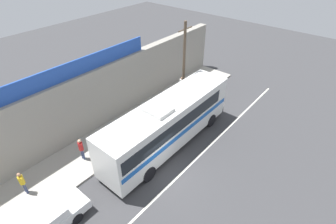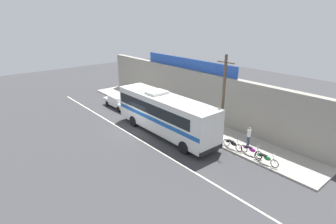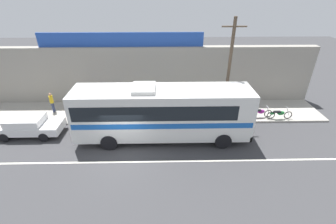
{
  "view_description": "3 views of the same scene",
  "coord_description": "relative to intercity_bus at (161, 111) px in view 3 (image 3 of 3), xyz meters",
  "views": [
    {
      "loc": [
        -8.49,
        -7.39,
        12.82
      ],
      "look_at": [
        3.7,
        2.78,
        1.64
      ],
      "focal_mm": 27.6,
      "sensor_mm": 36.0,
      "label": 1
    },
    {
      "loc": [
        19.71,
        -12.43,
        10.25
      ],
      "look_at": [
        2.28,
        2.12,
        1.98
      ],
      "focal_mm": 28.73,
      "sensor_mm": 36.0,
      "label": 2
    },
    {
      "loc": [
        2.49,
        -11.57,
        9.31
      ],
      "look_at": [
        2.78,
        2.73,
        1.39
      ],
      "focal_mm": 25.18,
      "sensor_mm": 36.0,
      "label": 3
    }
  ],
  "objects": [
    {
      "name": "storefront_billboard",
      "position": [
        -3.15,
        5.71,
        3.28
      ],
      "size": [
        12.98,
        0.12,
        1.1
      ],
      "primitive_type": "cube",
      "color": "#234CAD",
      "rests_on": "storefront_facade"
    },
    {
      "name": "pedestrian_far_right",
      "position": [
        -8.68,
        3.61,
        -0.98
      ],
      "size": [
        0.3,
        0.48,
        1.63
      ],
      "color": "navy",
      "rests_on": "sidewalk_slab"
    },
    {
      "name": "motorcycle_orange",
      "position": [
        7.51,
        2.37,
        -1.5
      ],
      "size": [
        1.92,
        0.56,
        0.94
      ],
      "color": "black",
      "rests_on": "sidewalk_slab"
    },
    {
      "name": "utility_pole",
      "position": [
        4.66,
        2.21,
        1.87
      ],
      "size": [
        1.6,
        0.22,
        7.32
      ],
      "color": "brown",
      "rests_on": "sidewalk_slab"
    },
    {
      "name": "parked_car",
      "position": [
        -9.12,
        0.59,
        -1.33
      ],
      "size": [
        4.47,
        1.85,
        1.37
      ],
      "color": "silver",
      "rests_on": "ground_plane"
    },
    {
      "name": "motorcycle_red",
      "position": [
        5.95,
        2.14,
        -1.5
      ],
      "size": [
        1.84,
        0.56,
        0.94
      ],
      "color": "black",
      "rests_on": "sidewalk_slab"
    },
    {
      "name": "pedestrian_by_curb",
      "position": [
        -4.88,
        3.37,
        -0.94
      ],
      "size": [
        0.3,
        0.48,
        1.69
      ],
      "color": "navy",
      "rests_on": "sidewalk_slab"
    },
    {
      "name": "ground_plane",
      "position": [
        -2.33,
        -1.64,
        -2.07
      ],
      "size": [
        70.0,
        70.0,
        0.0
      ],
      "primitive_type": "plane",
      "color": "#3A3A3D"
    },
    {
      "name": "motorcycle_blue",
      "position": [
        8.91,
        2.11,
        -1.5
      ],
      "size": [
        1.93,
        0.56,
        0.94
      ],
      "color": "black",
      "rests_on": "sidewalk_slab"
    },
    {
      "name": "storefront_facade",
      "position": [
        -2.33,
        5.71,
        0.33
      ],
      "size": [
        30.0,
        0.7,
        4.8
      ],
      "primitive_type": "cube",
      "color": "gray",
      "rests_on": "ground_plane"
    },
    {
      "name": "sidewalk_slab",
      "position": [
        -2.33,
        3.56,
        -2.0
      ],
      "size": [
        30.0,
        3.6,
        0.14
      ],
      "primitive_type": "cube",
      "color": "#A8A399",
      "rests_on": "ground_plane"
    },
    {
      "name": "intercity_bus",
      "position": [
        0.0,
        0.0,
        0.0
      ],
      "size": [
        11.2,
        2.65,
        3.78
      ],
      "color": "silver",
      "rests_on": "ground_plane"
    },
    {
      "name": "road_center_stripe",
      "position": [
        -2.33,
        -2.44,
        -2.06
      ],
      "size": [
        30.0,
        0.14,
        0.01
      ],
      "primitive_type": "cube",
      "color": "silver",
      "rests_on": "ground_plane"
    },
    {
      "name": "pedestrian_far_left",
      "position": [
        6.38,
        3.66,
        -1.0
      ],
      "size": [
        0.3,
        0.48,
        1.6
      ],
      "color": "navy",
      "rests_on": "sidewalk_slab"
    }
  ]
}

